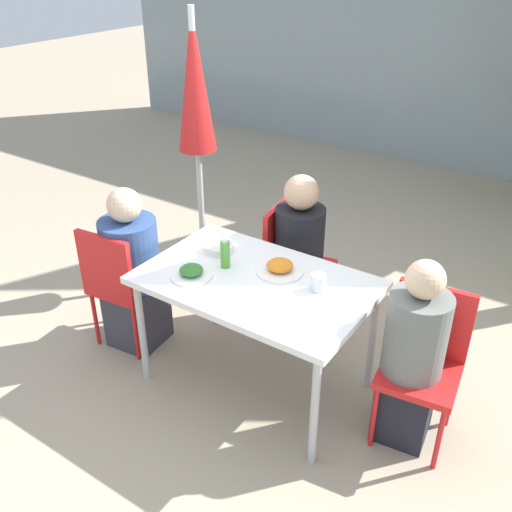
{
  "coord_description": "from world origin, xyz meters",
  "views": [
    {
      "loc": [
        1.52,
        -2.26,
        2.44
      ],
      "look_at": [
        0.0,
        0.0,
        0.9
      ],
      "focal_mm": 40.0,
      "sensor_mm": 36.0,
      "label": 1
    }
  ],
  "objects_px": {
    "chair_right": "(425,354)",
    "person_far": "(299,258)",
    "drinking_cup": "(318,283)",
    "salad_bowl": "(219,248)",
    "person_left": "(133,275)",
    "person_right": "(412,359)",
    "closed_umbrella": "(196,104)",
    "bottle": "(225,253)",
    "chair_left": "(119,280)",
    "chair_far": "(290,256)"
  },
  "relations": [
    {
      "from": "chair_left",
      "to": "person_left",
      "type": "relative_size",
      "value": 0.78
    },
    {
      "from": "person_right",
      "to": "person_far",
      "type": "relative_size",
      "value": 0.97
    },
    {
      "from": "salad_bowl",
      "to": "person_left",
      "type": "bearing_deg",
      "value": -156.65
    },
    {
      "from": "chair_right",
      "to": "bottle",
      "type": "xyz_separation_m",
      "value": [
        -1.17,
        -0.18,
        0.33
      ]
    },
    {
      "from": "drinking_cup",
      "to": "salad_bowl",
      "type": "xyz_separation_m",
      "value": [
        -0.71,
        0.04,
        -0.02
      ]
    },
    {
      "from": "salad_bowl",
      "to": "chair_left",
      "type": "bearing_deg",
      "value": -151.29
    },
    {
      "from": "person_far",
      "to": "chair_far",
      "type": "bearing_deg",
      "value": -121.97
    },
    {
      "from": "chair_far",
      "to": "closed_umbrella",
      "type": "relative_size",
      "value": 0.43
    },
    {
      "from": "chair_right",
      "to": "person_far",
      "type": "height_order",
      "value": "person_far"
    },
    {
      "from": "chair_right",
      "to": "person_right",
      "type": "height_order",
      "value": "person_right"
    },
    {
      "from": "person_far",
      "to": "salad_bowl",
      "type": "bearing_deg",
      "value": -35.65
    },
    {
      "from": "person_left",
      "to": "person_right",
      "type": "relative_size",
      "value": 1.02
    },
    {
      "from": "chair_left",
      "to": "person_right",
      "type": "relative_size",
      "value": 0.79
    },
    {
      "from": "chair_right",
      "to": "person_far",
      "type": "xyz_separation_m",
      "value": [
        -1.04,
        0.47,
        0.03
      ]
    },
    {
      "from": "person_left",
      "to": "drinking_cup",
      "type": "xyz_separation_m",
      "value": [
        1.24,
        0.19,
        0.28
      ]
    },
    {
      "from": "person_right",
      "to": "bottle",
      "type": "relative_size",
      "value": 6.0
    },
    {
      "from": "chair_left",
      "to": "chair_far",
      "type": "distance_m",
      "value": 1.16
    },
    {
      "from": "chair_left",
      "to": "person_far",
      "type": "relative_size",
      "value": 0.77
    },
    {
      "from": "closed_umbrella",
      "to": "drinking_cup",
      "type": "bearing_deg",
      "value": -26.59
    },
    {
      "from": "person_left",
      "to": "person_far",
      "type": "distance_m",
      "value": 1.1
    },
    {
      "from": "chair_left",
      "to": "salad_bowl",
      "type": "bearing_deg",
      "value": 22.98
    },
    {
      "from": "person_right",
      "to": "person_far",
      "type": "bearing_deg",
      "value": -35.9
    },
    {
      "from": "person_far",
      "to": "drinking_cup",
      "type": "height_order",
      "value": "person_far"
    },
    {
      "from": "chair_right",
      "to": "closed_umbrella",
      "type": "distance_m",
      "value": 2.25
    },
    {
      "from": "person_right",
      "to": "drinking_cup",
      "type": "xyz_separation_m",
      "value": [
        -0.56,
        -0.01,
        0.28
      ]
    },
    {
      "from": "salad_bowl",
      "to": "person_right",
      "type": "bearing_deg",
      "value": -1.32
    },
    {
      "from": "person_right",
      "to": "bottle",
      "type": "distance_m",
      "value": 1.17
    },
    {
      "from": "bottle",
      "to": "chair_far",
      "type": "bearing_deg",
      "value": 86.68
    },
    {
      "from": "chair_left",
      "to": "person_far",
      "type": "height_order",
      "value": "person_far"
    },
    {
      "from": "bottle",
      "to": "salad_bowl",
      "type": "bearing_deg",
      "value": 139.02
    },
    {
      "from": "person_left",
      "to": "person_right",
      "type": "xyz_separation_m",
      "value": [
        1.8,
        0.2,
        -0.0
      ]
    },
    {
      "from": "person_far",
      "to": "closed_umbrella",
      "type": "xyz_separation_m",
      "value": [
        -0.93,
        0.12,
        0.88
      ]
    },
    {
      "from": "drinking_cup",
      "to": "chair_far",
      "type": "bearing_deg",
      "value": 131.21
    },
    {
      "from": "bottle",
      "to": "chair_right",
      "type": "bearing_deg",
      "value": 8.71
    },
    {
      "from": "chair_left",
      "to": "chair_right",
      "type": "bearing_deg",
      "value": 5.43
    },
    {
      "from": "chair_left",
      "to": "drinking_cup",
      "type": "relative_size",
      "value": 9.3
    },
    {
      "from": "bottle",
      "to": "drinking_cup",
      "type": "height_order",
      "value": "bottle"
    },
    {
      "from": "person_left",
      "to": "person_far",
      "type": "bearing_deg",
      "value": 37.53
    },
    {
      "from": "chair_right",
      "to": "bottle",
      "type": "height_order",
      "value": "bottle"
    },
    {
      "from": "chair_right",
      "to": "salad_bowl",
      "type": "bearing_deg",
      "value": -4.54
    },
    {
      "from": "chair_left",
      "to": "drinking_cup",
      "type": "xyz_separation_m",
      "value": [
        1.28,
        0.27,
        0.29
      ]
    },
    {
      "from": "chair_far",
      "to": "salad_bowl",
      "type": "height_order",
      "value": "chair_far"
    },
    {
      "from": "chair_left",
      "to": "salad_bowl",
      "type": "relative_size",
      "value": 4.94
    },
    {
      "from": "chair_far",
      "to": "salad_bowl",
      "type": "relative_size",
      "value": 4.94
    },
    {
      "from": "closed_umbrella",
      "to": "chair_right",
      "type": "bearing_deg",
      "value": -16.6
    },
    {
      "from": "chair_far",
      "to": "closed_umbrella",
      "type": "xyz_separation_m",
      "value": [
        -0.84,
        0.08,
        0.91
      ]
    },
    {
      "from": "person_far",
      "to": "bottle",
      "type": "xyz_separation_m",
      "value": [
        -0.13,
        -0.65,
        0.3
      ]
    },
    {
      "from": "chair_right",
      "to": "person_far",
      "type": "bearing_deg",
      "value": -31.16
    },
    {
      "from": "chair_far",
      "to": "chair_right",
      "type": "bearing_deg",
      "value": 57.33
    },
    {
      "from": "chair_left",
      "to": "person_right",
      "type": "height_order",
      "value": "person_right"
    }
  ]
}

